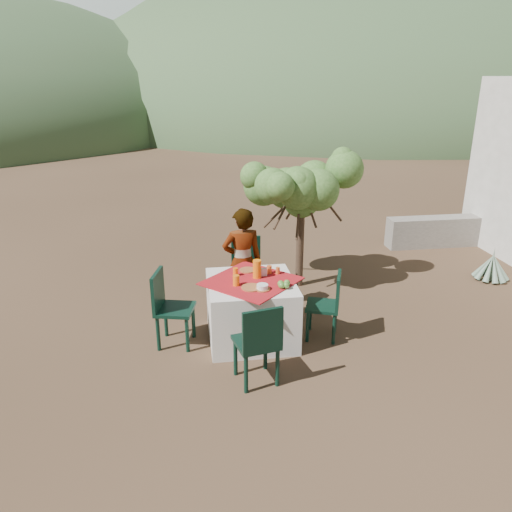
% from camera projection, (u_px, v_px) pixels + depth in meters
% --- Properties ---
extents(ground, '(160.00, 160.00, 0.00)m').
position_uv_depth(ground, '(313.00, 353.00, 5.79)').
color(ground, '#3C291B').
rests_on(ground, ground).
extents(table, '(1.30, 1.30, 0.76)m').
position_uv_depth(table, '(251.00, 310.00, 6.01)').
color(table, white).
rests_on(table, ground).
extents(chair_far, '(0.43, 0.43, 0.90)m').
position_uv_depth(chair_far, '(247.00, 266.00, 7.04)').
color(chair_far, black).
rests_on(chair_far, ground).
extents(chair_near, '(0.50, 0.50, 0.92)m').
position_uv_depth(chair_near, '(259.00, 341.00, 5.05)').
color(chair_near, black).
rests_on(chair_near, ground).
extents(chair_left, '(0.51, 0.51, 0.92)m').
position_uv_depth(chair_left, '(168.00, 305.00, 5.84)').
color(chair_left, black).
rests_on(chair_left, ground).
extents(chair_right, '(0.50, 0.50, 0.84)m').
position_uv_depth(chair_right, '(329.00, 303.00, 5.99)').
color(chair_right, black).
rests_on(chair_right, ground).
extents(person, '(0.56, 0.40, 1.45)m').
position_uv_depth(person, '(242.00, 262.00, 6.55)').
color(person, '#8C6651').
rests_on(person, ground).
extents(shrub_tree, '(1.53, 1.50, 1.80)m').
position_uv_depth(shrub_tree, '(304.00, 193.00, 7.22)').
color(shrub_tree, '#4F3A27').
rests_on(shrub_tree, ground).
extents(agave, '(0.55, 0.54, 0.58)m').
position_uv_depth(agave, '(492.00, 267.00, 7.81)').
color(agave, gray).
rests_on(agave, ground).
extents(stone_wall, '(2.60, 0.35, 0.55)m').
position_uv_depth(stone_wall, '(455.00, 231.00, 9.34)').
color(stone_wall, gray).
rests_on(stone_wall, ground).
extents(hill_near_right, '(48.00, 48.00, 20.00)m').
position_uv_depth(hill_near_right, '(345.00, 112.00, 40.83)').
color(hill_near_right, '#38552F').
rests_on(hill_near_right, ground).
extents(hill_far_center, '(60.00, 60.00, 24.00)m').
position_uv_depth(hill_far_center, '(155.00, 102.00, 53.50)').
color(hill_far_center, gray).
rests_on(hill_far_center, ground).
extents(hill_far_right, '(36.00, 36.00, 14.00)m').
position_uv_depth(hill_far_right, '(462.00, 103.00, 52.29)').
color(hill_far_right, gray).
rests_on(hill_far_right, ground).
extents(plate_far, '(0.20, 0.20, 0.01)m').
position_uv_depth(plate_far, '(248.00, 270.00, 6.17)').
color(plate_far, brown).
rests_on(plate_far, table).
extents(plate_near, '(0.24, 0.24, 0.01)m').
position_uv_depth(plate_near, '(252.00, 287.00, 5.67)').
color(plate_near, brown).
rests_on(plate_near, table).
extents(glass_far, '(0.06, 0.06, 0.10)m').
position_uv_depth(glass_far, '(236.00, 272.00, 6.00)').
color(glass_far, orange).
rests_on(glass_far, table).
extents(glass_near, '(0.08, 0.08, 0.12)m').
position_uv_depth(glass_near, '(236.00, 280.00, 5.72)').
color(glass_near, orange).
rests_on(glass_near, table).
extents(juice_pitcher, '(0.10, 0.10, 0.22)m').
position_uv_depth(juice_pitcher, '(257.00, 269.00, 5.92)').
color(juice_pitcher, orange).
rests_on(juice_pitcher, table).
extents(bowl_plate, '(0.18, 0.18, 0.01)m').
position_uv_depth(bowl_plate, '(262.00, 289.00, 5.63)').
color(bowl_plate, brown).
rests_on(bowl_plate, table).
extents(white_bowl, '(0.13, 0.13, 0.05)m').
position_uv_depth(white_bowl, '(262.00, 286.00, 5.62)').
color(white_bowl, white).
rests_on(white_bowl, bowl_plate).
extents(jar_left, '(0.05, 0.05, 0.08)m').
position_uv_depth(jar_left, '(278.00, 271.00, 6.06)').
color(jar_left, '#D55D25').
rests_on(jar_left, table).
extents(jar_right, '(0.06, 0.06, 0.10)m').
position_uv_depth(jar_right, '(269.00, 269.00, 6.07)').
color(jar_right, '#D55D25').
rests_on(jar_right, table).
extents(napkin_holder, '(0.08, 0.05, 0.10)m').
position_uv_depth(napkin_holder, '(264.00, 272.00, 6.00)').
color(napkin_holder, white).
rests_on(napkin_holder, table).
extents(fruit_cluster, '(0.15, 0.14, 0.07)m').
position_uv_depth(fruit_cluster, '(284.00, 284.00, 5.68)').
color(fruit_cluster, '#528B32').
rests_on(fruit_cluster, table).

